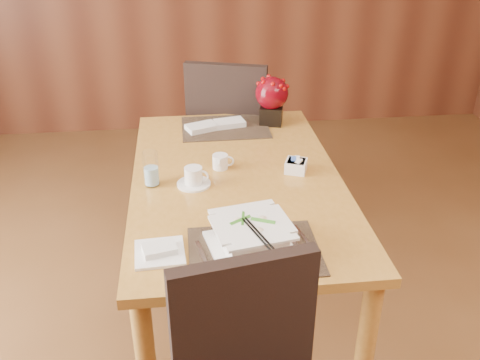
{
  "coord_description": "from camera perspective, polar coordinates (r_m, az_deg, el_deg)",
  "views": [
    {
      "loc": [
        -0.22,
        -1.43,
        1.84
      ],
      "look_at": [
        -0.01,
        0.35,
        0.87
      ],
      "focal_mm": 40.0,
      "sensor_mm": 36.0,
      "label": 1
    }
  ],
  "objects": [
    {
      "name": "napkins_far",
      "position": [
        2.8,
        -2.4,
        5.91
      ],
      "size": [
        0.33,
        0.19,
        0.03
      ],
      "primitive_type": null,
      "rotation": [
        0.0,
        0.0,
        0.27
      ],
      "color": "white",
      "rests_on": "dining_table"
    },
    {
      "name": "sugar_caddy",
      "position": [
        2.37,
        5.99,
        1.49
      ],
      "size": [
        0.12,
        0.12,
        0.05
      ],
      "primitive_type": "cube",
      "rotation": [
        0.0,
        0.0,
        -0.37
      ],
      "color": "white",
      "rests_on": "dining_table"
    },
    {
      "name": "coffee_cup",
      "position": [
        2.25,
        -4.98,
        0.26
      ],
      "size": [
        0.14,
        0.14,
        0.08
      ],
      "rotation": [
        0.0,
        0.0,
        -0.36
      ],
      "color": "white",
      "rests_on": "dining_table"
    },
    {
      "name": "far_chair",
      "position": [
        3.2,
        -1.0,
        5.15
      ],
      "size": [
        0.6,
        0.6,
        1.03
      ],
      "rotation": [
        0.0,
        0.0,
        2.84
      ],
      "color": "black",
      "rests_on": "ground"
    },
    {
      "name": "water_glass",
      "position": [
        2.25,
        -9.47,
        1.2
      ],
      "size": [
        0.08,
        0.08,
        0.15
      ],
      "primitive_type": "cylinder",
      "rotation": [
        0.0,
        0.0,
        0.34
      ],
      "color": "silver",
      "rests_on": "dining_table"
    },
    {
      "name": "berry_decor",
      "position": [
        2.83,
        3.4,
        8.78
      ],
      "size": [
        0.17,
        0.17,
        0.25
      ],
      "rotation": [
        0.0,
        0.0,
        -0.25
      ],
      "color": "black",
      "rests_on": "dining_table"
    },
    {
      "name": "soup_setting",
      "position": [
        1.83,
        1.25,
        -6.12
      ],
      "size": [
        0.33,
        0.33,
        0.11
      ],
      "rotation": [
        0.0,
        0.0,
        0.19
      ],
      "color": "white",
      "rests_on": "dining_table"
    },
    {
      "name": "placemat_near",
      "position": [
        1.85,
        1.53,
        -7.56
      ],
      "size": [
        0.45,
        0.33,
        0.01
      ],
      "primitive_type": "cube",
      "color": "black",
      "rests_on": "dining_table"
    },
    {
      "name": "placemat_far",
      "position": [
        2.81,
        -1.59,
        5.63
      ],
      "size": [
        0.45,
        0.33,
        0.01
      ],
      "primitive_type": "cube",
      "color": "black",
      "rests_on": "dining_table"
    },
    {
      "name": "bread_plate",
      "position": [
        1.86,
        -8.56,
        -7.68
      ],
      "size": [
        0.18,
        0.18,
        0.01
      ],
      "primitive_type": "cube",
      "rotation": [
        0.0,
        0.0,
        0.06
      ],
      "color": "white",
      "rests_on": "dining_table"
    },
    {
      "name": "dining_table",
      "position": [
        2.37,
        -0.35,
        -1.74
      ],
      "size": [
        0.9,
        1.5,
        0.75
      ],
      "color": "#BE8434",
      "rests_on": "ground"
    },
    {
      "name": "creamer_jug",
      "position": [
        2.38,
        -2.12,
        1.97
      ],
      "size": [
        0.1,
        0.1,
        0.06
      ],
      "primitive_type": null,
      "rotation": [
        0.0,
        0.0,
        -0.13
      ],
      "color": "white",
      "rests_on": "dining_table"
    }
  ]
}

